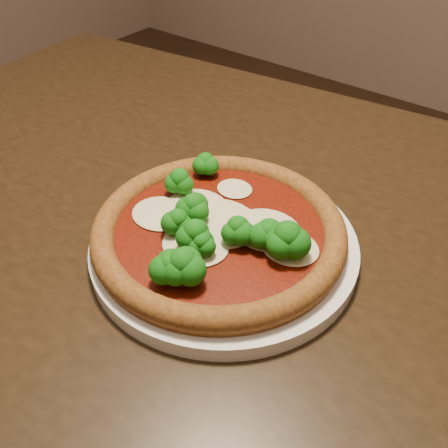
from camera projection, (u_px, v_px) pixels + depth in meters
The scene contains 4 objects.
floor at pixel (159, 408), 1.23m from camera, with size 4.00×4.00×0.00m, color black.
dining_table at pixel (218, 268), 0.69m from camera, with size 1.31×0.93×0.75m.
plate at pixel (224, 245), 0.57m from camera, with size 0.30×0.30×0.02m, color silver.
pizza at pixel (218, 230), 0.55m from camera, with size 0.28×0.28×0.06m.
Camera 1 is at (0.53, -0.42, 1.14)m, focal length 40.00 mm.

